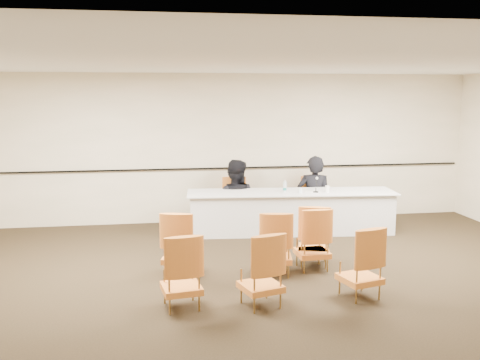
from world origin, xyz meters
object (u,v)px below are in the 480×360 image
(panelist_main_chair, at_px, (314,201))
(microphone, at_px, (316,185))
(aud_chair_front_left, at_px, (180,243))
(aud_chair_front_mid, at_px, (275,243))
(drinking_glass, at_px, (301,190))
(aud_chair_extra, at_px, (314,235))
(coffee_cup, at_px, (327,189))
(panel_table, at_px, (291,212))
(panelist_main, at_px, (314,202))
(panelist_second, at_px, (235,206))
(aud_chair_back_right, at_px, (360,262))
(aud_chair_front_right, at_px, (312,238))
(water_bottle, at_px, (285,186))
(panelist_second_chair, at_px, (235,202))
(aud_chair_back_left, at_px, (181,270))
(aud_chair_back_mid, at_px, (261,269))

(panelist_main_chair, xyz_separation_m, microphone, (-0.18, -0.68, 0.44))
(aud_chair_front_left, distance_m, aud_chair_front_mid, 1.38)
(aud_chair_front_mid, bearing_deg, drinking_glass, 75.58)
(aud_chair_extra, bearing_deg, coffee_cup, 82.15)
(panel_table, distance_m, panelist_main, 0.80)
(panelist_second, xyz_separation_m, aud_chair_back_right, (1.04, -3.98, 0.07))
(aud_chair_front_mid, height_order, aud_chair_extra, same)
(panel_table, bearing_deg, aud_chair_front_right, -91.03)
(water_bottle, relative_size, drinking_glass, 2.25)
(panelist_second_chair, relative_size, coffee_cup, 7.60)
(panelist_main_chair, bearing_deg, panelist_second, -180.00)
(aud_chair_front_left, distance_m, aud_chair_front_right, 1.97)
(drinking_glass, distance_m, aud_chair_front_left, 3.05)
(panel_table, relative_size, water_bottle, 17.34)
(panel_table, bearing_deg, drinking_glass, -42.87)
(coffee_cup, relative_size, aud_chair_front_left, 0.13)
(microphone, bearing_deg, aud_chair_back_left, -106.68)
(coffee_cup, height_order, aud_chair_front_mid, aud_chair_front_mid)
(aud_chair_front_right, xyz_separation_m, aud_chair_back_right, (0.28, -1.18, 0.00))
(aud_chair_front_mid, bearing_deg, aud_chair_front_left, -179.11)
(aud_chair_front_mid, relative_size, aud_chair_back_right, 1.00)
(panelist_main, bearing_deg, panel_table, 58.87)
(aud_chair_back_mid, xyz_separation_m, aud_chair_back_right, (1.32, 0.09, 0.00))
(microphone, height_order, aud_chair_front_mid, microphone)
(coffee_cup, bearing_deg, aud_chair_front_right, -113.75)
(panelist_main, relative_size, aud_chair_extra, 1.98)
(drinking_glass, height_order, aud_chair_extra, aud_chair_extra)
(panelist_second, xyz_separation_m, aud_chair_back_mid, (-0.28, -4.07, 0.07))
(panelist_second_chair, xyz_separation_m, aud_chair_extra, (0.83, -2.63, 0.00))
(aud_chair_front_mid, bearing_deg, microphone, 69.39)
(panelist_second, relative_size, coffee_cup, 14.79)
(panelist_second, distance_m, water_bottle, 1.20)
(aud_chair_back_left, bearing_deg, panelist_second_chair, 64.04)
(water_bottle, distance_m, aud_chair_back_mid, 3.58)
(aud_chair_back_mid, bearing_deg, aud_chair_back_right, -12.78)
(microphone, relative_size, aud_chair_front_mid, 0.29)
(panelist_second, xyz_separation_m, aud_chair_back_left, (-1.25, -3.97, 0.07))
(aud_chair_back_mid, bearing_deg, panelist_second, 69.48)
(water_bottle, xyz_separation_m, drinking_glass, (0.28, -0.11, -0.06))
(panelist_second_chair, distance_m, microphone, 1.68)
(panelist_second, height_order, panelist_second_chair, panelist_second)
(panelist_main, relative_size, aud_chair_back_left, 1.98)
(panelist_second_chair, distance_m, aud_chair_front_right, 2.91)
(panelist_main, height_order, panelist_second, panelist_main)
(panelist_second_chair, xyz_separation_m, microphone, (1.40, -0.82, 0.44))
(microphone, bearing_deg, drinking_glass, -158.06)
(aud_chair_front_left, bearing_deg, coffee_cup, 48.04)
(aud_chair_front_mid, xyz_separation_m, aud_chair_back_mid, (-0.43, -1.11, 0.00))
(coffee_cup, relative_size, aud_chair_back_right, 0.13)
(panelist_second, bearing_deg, panel_table, 165.84)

